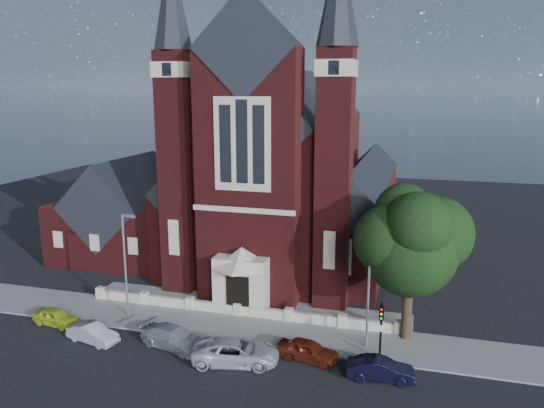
{
  "coord_description": "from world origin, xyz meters",
  "views": [
    {
      "loc": [
        12.75,
        -29.27,
        17.11
      ],
      "look_at": [
        1.16,
        12.0,
        7.69
      ],
      "focal_mm": 35.0,
      "sensor_mm": 36.0,
      "label": 1
    }
  ],
  "objects": [
    {
      "name": "traffic_signal",
      "position": [
        11.0,
        2.43,
        2.58
      ],
      "size": [
        0.28,
        0.42,
        4.0
      ],
      "color": "black",
      "rests_on": "ground"
    },
    {
      "name": "pavement_strip",
      "position": [
        0.0,
        4.5,
        0.0
      ],
      "size": [
        60.0,
        5.0,
        0.12
      ],
      "primitive_type": "cube",
      "color": "slate",
      "rests_on": "ground"
    },
    {
      "name": "church",
      "position": [
        -0.0,
        22.94,
        8.19
      ],
      "size": [
        20.01,
        34.9,
        29.2
      ],
      "color": "#4E1515",
      "rests_on": "ground"
    },
    {
      "name": "street_lamp_left",
      "position": [
        -7.91,
        4.0,
        4.6
      ],
      "size": [
        1.16,
        0.22,
        8.09
      ],
      "color": "gray",
      "rests_on": "ground"
    },
    {
      "name": "car_lime_van",
      "position": [
        -12.41,
        1.35,
        0.62
      ],
      "size": [
        3.79,
        1.95,
        1.23
      ],
      "primitive_type": "imported",
      "rotation": [
        0.0,
        0.0,
        1.43
      ],
      "color": "#C2D42A",
      "rests_on": "ground"
    },
    {
      "name": "car_silver_b",
      "position": [
        -2.54,
        0.53,
        0.71
      ],
      "size": [
        5.22,
        3.24,
        1.41
      ],
      "primitive_type": "imported",
      "rotation": [
        0.0,
        0.0,
        1.29
      ],
      "color": "#919498",
      "rests_on": "ground"
    },
    {
      "name": "street_tree",
      "position": [
        12.6,
        5.71,
        6.96
      ],
      "size": [
        6.4,
        6.6,
        10.7
      ],
      "color": "black",
      "rests_on": "ground"
    },
    {
      "name": "car_navy",
      "position": [
        11.24,
        0.18,
        0.66
      ],
      "size": [
        4.12,
        1.68,
        1.33
      ],
      "primitive_type": "imported",
      "rotation": [
        0.0,
        0.0,
        1.64
      ],
      "color": "black",
      "rests_on": "ground"
    },
    {
      "name": "street_lamp_right",
      "position": [
        10.09,
        4.0,
        4.6
      ],
      "size": [
        1.16,
        0.22,
        8.09
      ],
      "color": "gray",
      "rests_on": "ground"
    },
    {
      "name": "forecourt_wall",
      "position": [
        0.0,
        6.5,
        0.0
      ],
      "size": [
        24.0,
        0.4,
        0.9
      ],
      "primitive_type": "cube",
      "color": "beige",
      "rests_on": "ground"
    },
    {
      "name": "ground",
      "position": [
        0.0,
        15.0,
        0.0
      ],
      "size": [
        120.0,
        120.0,
        0.0
      ],
      "primitive_type": "plane",
      "color": "black",
      "rests_on": "ground"
    },
    {
      "name": "car_dark_red",
      "position": [
        6.56,
        1.29,
        0.68
      ],
      "size": [
        4.19,
        2.21,
        1.36
      ],
      "primitive_type": "imported",
      "rotation": [
        0.0,
        0.0,
        1.41
      ],
      "color": "#5F1E10",
      "rests_on": "ground"
    },
    {
      "name": "parish_hall",
      "position": [
        -16.0,
        18.0,
        4.01
      ],
      "size": [
        12.0,
        12.2,
        10.24
      ],
      "color": "#4E1515",
      "rests_on": "ground"
    },
    {
      "name": "forecourt_paving",
      "position": [
        0.0,
        8.5,
        0.0
      ],
      "size": [
        26.0,
        3.0,
        0.14
      ],
      "primitive_type": "cube",
      "color": "slate",
      "rests_on": "ground"
    },
    {
      "name": "car_white_suv",
      "position": [
        2.23,
        -0.32,
        0.77
      ],
      "size": [
        5.95,
        3.65,
        1.54
      ],
      "primitive_type": "imported",
      "rotation": [
        0.0,
        0.0,
        1.78
      ],
      "color": "silver",
      "rests_on": "ground"
    },
    {
      "name": "car_silver_a",
      "position": [
        -8.19,
        -0.26,
        0.63
      ],
      "size": [
        4.04,
        2.1,
        1.27
      ],
      "primitive_type": "imported",
      "rotation": [
        0.0,
        0.0,
        1.37
      ],
      "color": "#A9AAB1",
      "rests_on": "ground"
    }
  ]
}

